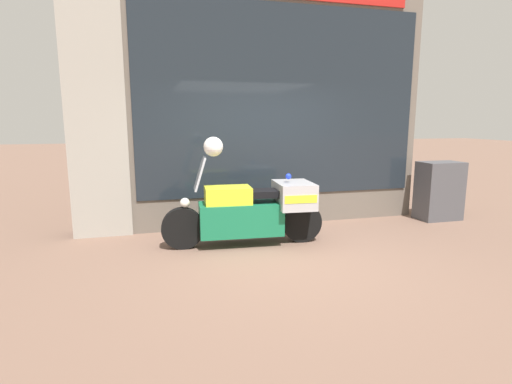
% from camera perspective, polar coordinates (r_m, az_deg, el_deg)
% --- Properties ---
extents(ground_plane, '(60.00, 60.00, 0.00)m').
position_cam_1_polar(ground_plane, '(5.46, 5.67, -9.48)').
color(ground_plane, '#7A5B4C').
extents(shop_building, '(6.09, 0.55, 4.18)m').
position_cam_1_polar(shop_building, '(6.95, -3.21, 12.36)').
color(shop_building, '#6B6056').
rests_on(shop_building, ground).
extents(window_display, '(4.74, 0.30, 1.99)m').
position_cam_1_polar(window_display, '(7.31, 2.87, -0.55)').
color(window_display, slate).
rests_on(window_display, ground).
extents(paramedic_motorcycle, '(2.40, 0.76, 1.33)m').
position_cam_1_polar(paramedic_motorcycle, '(5.91, -0.22, -2.46)').
color(paramedic_motorcycle, black).
rests_on(paramedic_motorcycle, ground).
extents(utility_cabinet, '(0.77, 0.49, 1.08)m').
position_cam_1_polar(utility_cabinet, '(8.19, 24.69, 0.17)').
color(utility_cabinet, '#4C4C51').
rests_on(utility_cabinet, ground).
extents(white_helmet, '(0.28, 0.28, 0.28)m').
position_cam_1_polar(white_helmet, '(5.70, -6.12, 6.46)').
color(white_helmet, white).
rests_on(white_helmet, paramedic_motorcycle).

